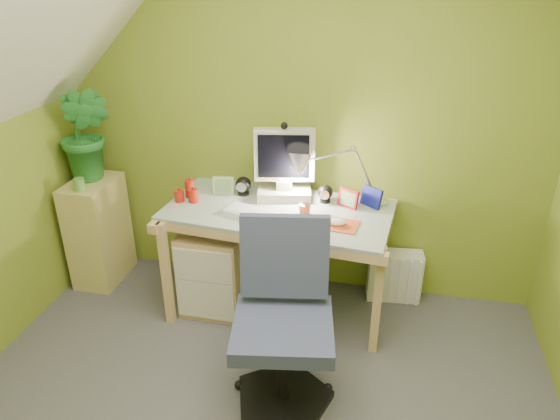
% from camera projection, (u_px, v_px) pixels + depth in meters
% --- Properties ---
extents(wall_back, '(3.20, 0.01, 2.40)m').
position_uv_depth(wall_back, '(300.00, 121.00, 3.31)').
color(wall_back, olive).
rests_on(wall_back, floor).
extents(desk, '(1.44, 0.82, 0.74)m').
position_uv_depth(desk, '(278.00, 260.00, 3.36)').
color(desk, tan).
rests_on(desk, floor).
extents(monitor, '(0.39, 0.27, 0.49)m').
position_uv_depth(monitor, '(284.00, 161.00, 3.25)').
color(monitor, '#B4B0A2').
rests_on(monitor, desk).
extents(speaker_left, '(0.10, 0.10, 0.12)m').
position_uv_depth(speaker_left, '(243.00, 186.00, 3.36)').
color(speaker_left, black).
rests_on(speaker_left, desk).
extents(speaker_right, '(0.10, 0.10, 0.11)m').
position_uv_depth(speaker_right, '(325.00, 194.00, 3.26)').
color(speaker_right, black).
rests_on(speaker_right, desk).
extents(keyboard, '(0.48, 0.28, 0.02)m').
position_uv_depth(keyboard, '(260.00, 216.00, 3.09)').
color(keyboard, white).
rests_on(keyboard, desk).
extents(mousepad, '(0.27, 0.21, 0.01)m').
position_uv_depth(mousepad, '(337.00, 224.00, 3.00)').
color(mousepad, '#C14B1E').
rests_on(mousepad, desk).
extents(mouse, '(0.11, 0.07, 0.04)m').
position_uv_depth(mouse, '(337.00, 222.00, 2.99)').
color(mouse, silver).
rests_on(mouse, mousepad).
extents(amber_tumbler, '(0.08, 0.08, 0.09)m').
position_uv_depth(amber_tumbler, '(305.00, 211.00, 3.07)').
color(amber_tumbler, maroon).
rests_on(amber_tumbler, desk).
extents(candle_cluster, '(0.17, 0.15, 0.12)m').
position_uv_depth(candle_cluster, '(187.00, 191.00, 3.30)').
color(candle_cluster, red).
rests_on(candle_cluster, desk).
extents(photo_frame_red, '(0.13, 0.08, 0.12)m').
position_uv_depth(photo_frame_red, '(348.00, 198.00, 3.20)').
color(photo_frame_red, red).
rests_on(photo_frame_red, desk).
extents(photo_frame_blue, '(0.13, 0.11, 0.13)m').
position_uv_depth(photo_frame_blue, '(371.00, 197.00, 3.20)').
color(photo_frame_blue, navy).
rests_on(photo_frame_blue, desk).
extents(photo_frame_green, '(0.14, 0.04, 0.12)m').
position_uv_depth(photo_frame_green, '(223.00, 186.00, 3.37)').
color(photo_frame_green, '#AABD82').
rests_on(photo_frame_green, desk).
extents(desk_lamp, '(0.53, 0.24, 0.56)m').
position_uv_depth(desk_lamp, '(356.00, 162.00, 3.15)').
color(desk_lamp, '#B9BABE').
rests_on(desk_lamp, desk).
extents(side_ledge, '(0.29, 0.44, 0.77)m').
position_uv_depth(side_ledge, '(99.00, 231.00, 3.69)').
color(side_ledge, tan).
rests_on(side_ledge, floor).
extents(potted_plant, '(0.37, 0.31, 0.65)m').
position_uv_depth(potted_plant, '(86.00, 134.00, 3.42)').
color(potted_plant, '#27752F').
rests_on(potted_plant, side_ledge).
extents(green_cup, '(0.08, 0.08, 0.09)m').
position_uv_depth(green_cup, '(79.00, 185.00, 3.36)').
color(green_cup, '#60A143').
rests_on(green_cup, side_ledge).
extents(task_chair, '(0.65, 0.65, 1.02)m').
position_uv_depth(task_chair, '(283.00, 326.00, 2.55)').
color(task_chair, '#383E5C').
rests_on(task_chair, floor).
extents(radiator, '(0.37, 0.18, 0.36)m').
position_uv_depth(radiator, '(394.00, 276.00, 3.54)').
color(radiator, white).
rests_on(radiator, floor).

